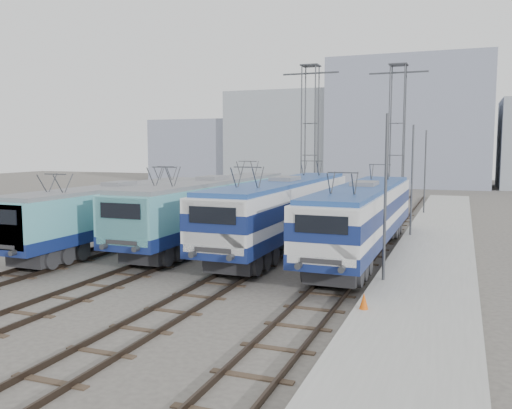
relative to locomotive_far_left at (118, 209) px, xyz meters
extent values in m
plane|color=#514C47|center=(6.75, -5.67, -2.15)|extent=(160.00, 160.00, 0.00)
cube|color=#9E9E99|center=(16.95, 2.33, -2.00)|extent=(4.00, 70.00, 0.30)
cube|color=navy|center=(0.00, 0.21, -0.82)|extent=(2.72, 17.18, 0.57)
cube|color=#56A3AD|center=(0.00, 0.21, 0.32)|extent=(2.67, 17.18, 1.72)
cube|color=#56A3AD|center=(0.00, -8.04, 0.15)|extent=(2.46, 0.67, 1.95)
cube|color=slate|center=(0.00, 0.21, 1.28)|extent=(2.46, 16.49, 0.19)
cube|color=#262628|center=(0.00, -5.52, -1.54)|extent=(2.00, 3.44, 0.64)
cube|color=#262628|center=(0.00, 5.94, -1.54)|extent=(2.00, 3.44, 0.64)
cube|color=navy|center=(4.50, 3.07, -0.74)|extent=(2.92, 18.44, 0.61)
cube|color=#56A3AD|center=(4.50, 3.07, 0.49)|extent=(2.87, 18.44, 1.84)
cube|color=#56A3AD|center=(4.50, -5.79, 0.31)|extent=(2.64, 0.72, 2.09)
cube|color=slate|center=(4.50, 3.07, 1.51)|extent=(2.64, 17.70, 0.20)
cube|color=#262628|center=(4.50, -3.08, -1.51)|extent=(2.15, 3.69, 0.69)
cube|color=#262628|center=(4.50, 9.22, -1.51)|extent=(2.15, 3.69, 0.69)
cube|color=navy|center=(9.00, 2.95, -0.72)|extent=(2.96, 18.72, 0.62)
cube|color=silver|center=(9.00, 2.95, 0.53)|extent=(2.91, 18.72, 1.87)
cube|color=navy|center=(9.00, 2.95, 0.48)|extent=(2.95, 18.74, 0.73)
cube|color=silver|center=(9.00, -6.04, 0.34)|extent=(2.68, 0.73, 2.12)
cube|color=navy|center=(9.00, 2.95, 1.57)|extent=(2.68, 17.97, 0.21)
cube|color=#262628|center=(9.00, -3.29, -1.50)|extent=(2.18, 3.74, 0.70)
cube|color=#262628|center=(9.00, 9.19, -1.50)|extent=(2.18, 3.74, 0.70)
cube|color=navy|center=(13.50, 2.33, -0.76)|extent=(2.86, 18.10, 0.60)
cube|color=silver|center=(13.50, 2.33, 0.44)|extent=(2.81, 18.10, 1.81)
cube|color=navy|center=(13.50, 2.33, 0.39)|extent=(2.85, 18.12, 0.70)
cube|color=silver|center=(13.50, -6.37, 0.26)|extent=(2.59, 0.70, 2.05)
cube|color=navy|center=(13.50, 2.33, 1.45)|extent=(2.59, 17.37, 0.20)
cube|color=#262628|center=(13.50, -3.71, -1.52)|extent=(2.11, 3.62, 0.68)
cube|color=#262628|center=(13.50, 8.36, -1.52)|extent=(2.11, 3.62, 0.68)
cylinder|color=#3F4247|center=(6.20, 15.78, 3.85)|extent=(0.10, 0.10, 12.00)
cylinder|color=#3F4247|center=(7.30, 15.78, 3.85)|extent=(0.10, 0.10, 12.00)
cylinder|color=#3F4247|center=(6.20, 16.88, 3.85)|extent=(0.10, 0.10, 12.00)
cylinder|color=#3F4247|center=(7.30, 16.88, 3.85)|extent=(0.10, 0.10, 12.00)
cube|color=#3F4247|center=(6.75, 16.33, 9.25)|extent=(4.50, 0.12, 0.12)
cylinder|color=#3F4247|center=(12.70, 17.78, 3.85)|extent=(0.10, 0.10, 12.00)
cylinder|color=#3F4247|center=(13.80, 17.78, 3.85)|extent=(0.10, 0.10, 12.00)
cylinder|color=#3F4247|center=(12.70, 18.88, 3.85)|extent=(0.10, 0.10, 12.00)
cylinder|color=#3F4247|center=(13.80, 18.88, 3.85)|extent=(0.10, 0.10, 12.00)
cube|color=#3F4247|center=(13.25, 18.33, 9.25)|extent=(4.50, 0.12, 0.12)
cylinder|color=#3F4247|center=(15.35, -3.67, 1.35)|extent=(0.12, 0.12, 7.00)
cylinder|color=#3F4247|center=(15.35, 8.33, 1.35)|extent=(0.12, 0.12, 7.00)
cylinder|color=#3F4247|center=(15.35, 20.33, 1.35)|extent=(0.12, 0.12, 7.00)
cone|color=#CE500D|center=(15.29, -7.95, -1.58)|extent=(0.30, 0.30, 0.55)
cube|color=#9098A1|center=(-7.25, 56.33, 4.85)|extent=(18.00, 12.00, 14.00)
cube|color=gray|center=(10.75, 56.33, 6.85)|extent=(22.00, 14.00, 18.00)
cube|color=gray|center=(-23.25, 56.33, 2.85)|extent=(14.00, 10.00, 10.00)
camera|label=1|loc=(18.20, -25.67, 3.56)|focal=38.00mm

